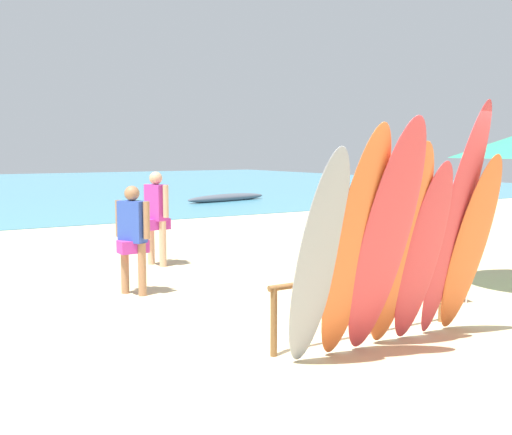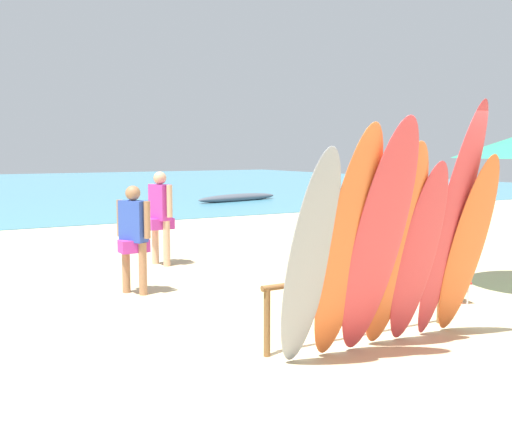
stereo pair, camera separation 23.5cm
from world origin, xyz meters
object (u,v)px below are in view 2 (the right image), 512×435
at_px(beachgoer_photographing, 134,232).
at_px(distant_boat, 238,198).
at_px(surfboard_orange_6, 468,246).
at_px(surfboard_red_2, 378,241).
at_px(beach_chair_blue, 432,255).
at_px(surfboard_red_5, 451,223).
at_px(surfboard_orange_3, 396,247).
at_px(surfboard_grey_0, 310,260).
at_px(beach_chair_red, 442,269).
at_px(beachgoer_midbeach, 160,211).
at_px(surfboard_rack, 362,289).
at_px(surfboard_orange_1, 347,246).
at_px(surfboard_red_4, 418,254).

relative_size(beachgoer_photographing, distant_boat, 0.39).
distance_m(surfboard_orange_6, distant_boat, 19.08).
height_order(surfboard_red_2, beach_chair_blue, surfboard_red_2).
relative_size(surfboard_red_5, surfboard_orange_6, 1.25).
relative_size(surfboard_orange_3, beach_chair_blue, 2.68).
bearing_deg(surfboard_orange_3, surfboard_grey_0, -177.03).
distance_m(surfboard_red_2, beach_chair_red, 3.10).
relative_size(surfboard_orange_3, beachgoer_midbeach, 1.33).
relative_size(surfboard_rack, surfboard_grey_0, 1.16).
distance_m(surfboard_orange_3, surfboard_orange_6, 1.04).
xyz_separation_m(surfboard_red_2, beachgoer_midbeach, (0.15, 6.06, -0.23)).
bearing_deg(distant_boat, beachgoer_photographing, -123.99).
bearing_deg(surfboard_red_2, beach_chair_blue, 41.37).
distance_m(surfboard_orange_3, beachgoer_photographing, 4.17).
height_order(surfboard_grey_0, surfboard_red_5, surfboard_red_5).
bearing_deg(surfboard_grey_0, surfboard_orange_1, -4.66).
xyz_separation_m(surfboard_red_5, surfboard_orange_6, (0.29, 0.02, -0.28)).
height_order(beachgoer_photographing, beach_chair_blue, beachgoer_photographing).
xyz_separation_m(surfboard_red_2, beachgoer_photographing, (-1.06, 4.08, -0.30)).
bearing_deg(surfboard_grey_0, surfboard_red_2, -7.50).
relative_size(surfboard_orange_6, distant_boat, 0.53).
xyz_separation_m(surfboard_orange_1, surfboard_red_5, (1.46, 0.04, 0.13)).
bearing_deg(surfboard_red_4, surfboard_orange_3, -179.50).
bearing_deg(surfboard_orange_3, surfboard_red_2, -156.37).
relative_size(surfboard_red_5, beach_chair_blue, 3.19).
distance_m(surfboard_red_2, surfboard_red_5, 1.13).
bearing_deg(surfboard_orange_3, surfboard_red_4, -1.69).
bearing_deg(surfboard_rack, beach_chair_red, 21.87).
distance_m(surfboard_red_2, beach_chair_blue, 4.34).
relative_size(surfboard_grey_0, surfboard_orange_6, 1.03).
bearing_deg(beach_chair_red, surfboard_grey_0, -136.41).
bearing_deg(beach_chair_blue, beach_chair_red, -144.17).
relative_size(surfboard_orange_3, beachgoer_photographing, 1.43).
bearing_deg(beachgoer_photographing, beachgoer_midbeach, -61.20).
relative_size(surfboard_red_2, distant_boat, 0.62).
xyz_separation_m(surfboard_orange_1, surfboard_red_4, (1.03, 0.09, -0.18)).
bearing_deg(beach_chair_red, surfboard_orange_3, -127.50).
height_order(surfboard_orange_3, beach_chair_red, surfboard_orange_3).
relative_size(beach_chair_red, distant_boat, 0.20).
xyz_separation_m(surfboard_red_5, beachgoer_midbeach, (-0.97, 5.96, -0.33)).
xyz_separation_m(beach_chair_blue, distant_boat, (4.86, 15.35, -0.27)).
xyz_separation_m(surfboard_orange_1, distant_boat, (8.60, 17.84, -1.04)).
xyz_separation_m(surfboard_red_5, beach_chair_blue, (2.28, 2.46, -0.90)).
bearing_deg(surfboard_orange_6, beachgoer_midbeach, 107.17).
xyz_separation_m(beachgoer_photographing, beachgoer_midbeach, (1.21, 1.98, 0.07)).
distance_m(surfboard_orange_1, beach_chair_red, 3.34).
bearing_deg(beach_chair_blue, beachgoer_midbeach, 118.82).
relative_size(surfboard_orange_6, beach_chair_red, 2.62).
height_order(surfboard_orange_1, surfboard_red_2, surfboard_red_2).
bearing_deg(surfboard_red_5, surfboard_red_4, 167.29).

